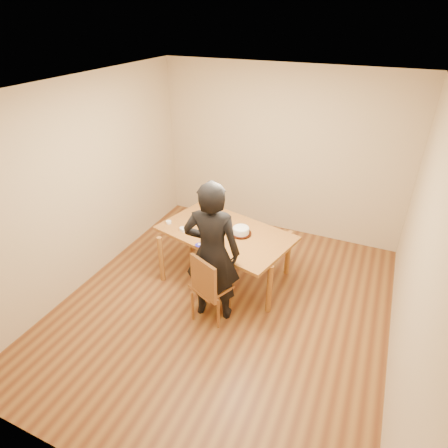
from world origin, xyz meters
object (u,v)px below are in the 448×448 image
at_px(cake, 241,231).
at_px(dining_table, 225,233).
at_px(dining_chair, 211,286).
at_px(cake_plate, 241,233).
at_px(person, 212,253).

bearing_deg(cake, dining_table, -172.70).
xyz_separation_m(dining_table, dining_chair, (0.15, -0.78, -0.28)).
height_order(cake_plate, person, person).
distance_m(dining_table, person, 0.77).
height_order(dining_table, cake, cake).
bearing_deg(dining_chair, cake, 109.47).
height_order(dining_table, person, person).
height_order(dining_chair, cake, cake).
bearing_deg(dining_chair, person, 113.85).
xyz_separation_m(dining_table, cake, (0.21, 0.03, 0.08)).
bearing_deg(cake_plate, person, -94.63).
distance_m(dining_chair, cake, 0.88).
bearing_deg(person, cake_plate, -107.17).
xyz_separation_m(dining_chair, person, (0.00, 0.05, 0.46)).
distance_m(dining_table, cake_plate, 0.22).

